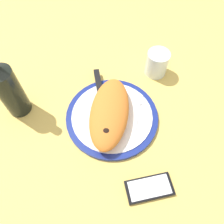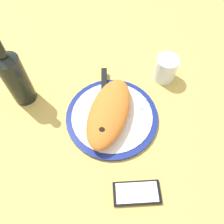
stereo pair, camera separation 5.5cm
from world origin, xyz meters
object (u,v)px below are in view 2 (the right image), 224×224
knife (104,88)px  wine_bottle (15,77)px  calzone (109,112)px  smartphone (137,193)px  fork (138,116)px  water_glass (165,70)px  plate (112,116)px

knife → wine_bottle: wine_bottle is taller
calzone → knife: bearing=23.1°
smartphone → fork: bearing=10.2°
knife → water_glass: 22.60cm
fork → plate: bearing=101.4°
calzone → water_glass: water_glass is taller
wine_bottle → calzone: bearing=-93.1°
fork → wine_bottle: size_ratio=0.66×
plate → wine_bottle: 32.47cm
fork → smartphone: 23.58cm
plate → calzone: bearing=138.1°
fork → knife: bearing=59.0°
plate → wine_bottle: size_ratio=1.11×
water_glass → wine_bottle: size_ratio=0.34×
calzone → wine_bottle: (1.64, 30.21, 6.00)cm
smartphone → water_glass: 42.86cm
fork → wine_bottle: 40.01cm
plate → smartphone: (-21.55, -12.26, -0.19)cm
plate → knife: (9.57, 5.14, 1.30)cm
fork → knife: (7.94, 13.23, 0.29)cm
fork → wine_bottle: (-0.80, 39.02, 8.82)cm
plate → water_glass: water_glass is taller
smartphone → knife: bearing=29.2°
smartphone → calzone: bearing=32.0°
fork → knife: size_ratio=0.72×
calzone → smartphone: calzone is taller
plate → smartphone: size_ratio=2.11×
knife → fork: bearing=-121.0°
calzone → wine_bottle: size_ratio=0.99×
fork → water_glass: size_ratio=1.94×
calzone → knife: 11.56cm
plate → wine_bottle: wine_bottle is taller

